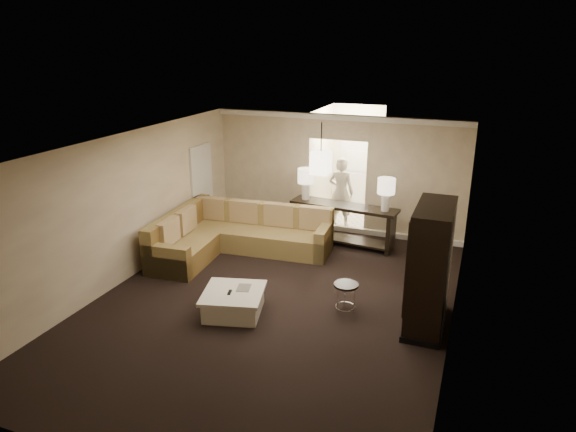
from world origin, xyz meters
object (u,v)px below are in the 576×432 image
at_px(sectional_sofa, 234,235).
at_px(armoire, 429,270).
at_px(drink_table, 346,292).
at_px(coffee_table, 234,302).
at_px(console_table, 343,221).
at_px(person, 341,188).

xyz_separation_m(sectional_sofa, armoire, (4.25, -1.56, 0.58)).
distance_m(armoire, drink_table, 1.44).
bearing_deg(armoire, sectional_sofa, 159.87).
xyz_separation_m(coffee_table, console_table, (0.89, 3.68, 0.35)).
bearing_deg(drink_table, person, 106.86).
xyz_separation_m(console_table, armoire, (2.17, -2.88, 0.41)).
distance_m(console_table, drink_table, 3.09).
relative_size(coffee_table, person, 0.63).
xyz_separation_m(console_table, drink_table, (0.86, -2.96, -0.18)).
height_order(console_table, person, person).
xyz_separation_m(drink_table, person, (-1.25, 4.12, 0.59)).
distance_m(coffee_table, console_table, 3.80).
bearing_deg(drink_table, coffee_table, -157.61).
bearing_deg(sectional_sofa, drink_table, -33.51).
xyz_separation_m(sectional_sofa, person, (1.69, 2.48, 0.57)).
distance_m(sectional_sofa, coffee_table, 2.65).
relative_size(armoire, drink_table, 3.89).
bearing_deg(coffee_table, console_table, 76.39).
distance_m(armoire, person, 4.79).
xyz_separation_m(sectional_sofa, coffee_table, (1.19, -2.36, -0.19)).
distance_m(coffee_table, person, 4.93).
relative_size(console_table, armoire, 1.22).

